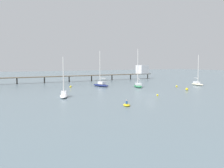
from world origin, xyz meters
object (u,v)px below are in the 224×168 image
object	(u,v)px
mooring_buoy_mid	(187,89)
sailboat_white	(64,95)
pier	(112,72)
sailboat_green	(138,85)
dinghy_yellow	(127,105)
sailboat_cream	(197,83)
mooring_buoy_near	(158,95)
sailboat_navy	(101,84)
mooring_buoy_outer	(177,86)
mooring_buoy_inner	(71,87)

from	to	relation	value
mooring_buoy_mid	sailboat_white	bearing A→B (deg)	175.58
pier	sailboat_green	bearing A→B (deg)	-106.68
dinghy_yellow	mooring_buoy_mid	bearing A→B (deg)	26.81
sailboat_white	dinghy_yellow	distance (m)	19.49
sailboat_cream	mooring_buoy_near	world-z (taller)	sailboat_cream
sailboat_cream	sailboat_green	xyz separation A→B (m)	(-22.86, 4.36, 0.03)
sailboat_navy	mooring_buoy_outer	size ratio (longest dim) A/B	19.91
sailboat_cream	mooring_buoy_mid	size ratio (longest dim) A/B	13.88
dinghy_yellow	mooring_buoy_inner	world-z (taller)	dinghy_yellow
mooring_buoy_mid	mooring_buoy_inner	xyz separation A→B (m)	(-26.04, 25.86, -0.07)
mooring_buoy_inner	sailboat_navy	bearing A→B (deg)	-6.87
sailboat_cream	mooring_buoy_inner	xyz separation A→B (m)	(-42.98, 13.85, -0.34)
sailboat_white	mooring_buoy_mid	world-z (taller)	sailboat_white
sailboat_navy	sailboat_cream	bearing A→B (deg)	-21.19
sailboat_navy	dinghy_yellow	xyz separation A→B (m)	(-15.71, -40.37, -0.55)
sailboat_white	mooring_buoy_near	bearing A→B (deg)	-24.67
pier	sailboat_navy	world-z (taller)	sailboat_navy
sailboat_cream	sailboat_green	distance (m)	23.27
sailboat_cream	sailboat_white	bearing A→B (deg)	-170.36
sailboat_navy	mooring_buoy_inner	world-z (taller)	sailboat_navy
sailboat_white	dinghy_yellow	world-z (taller)	sailboat_white
dinghy_yellow	mooring_buoy_inner	xyz separation A→B (m)	(5.19, 41.63, 0.11)
sailboat_white	mooring_buoy_near	distance (m)	22.70
mooring_buoy_inner	sailboat_green	bearing A→B (deg)	-25.26
sailboat_cream	mooring_buoy_mid	bearing A→B (deg)	-144.68
sailboat_navy	mooring_buoy_outer	bearing A→B (deg)	-35.53
sailboat_cream	mooring_buoy_outer	distance (m)	12.00
mooring_buoy_inner	sailboat_cream	bearing A→B (deg)	-17.86
sailboat_green	mooring_buoy_inner	xyz separation A→B (m)	(-20.12, 9.49, -0.37)
dinghy_yellow	mooring_buoy_mid	xyz separation A→B (m)	(31.22, 15.78, 0.18)
sailboat_white	mooring_buoy_outer	xyz separation A→B (m)	(42.07, 6.99, -0.34)
mooring_buoy_mid	mooring_buoy_near	bearing A→B (deg)	-157.88
sailboat_cream	mooring_buoy_near	distance (m)	38.11
sailboat_cream	sailboat_white	world-z (taller)	sailboat_cream
sailboat_navy	sailboat_white	bearing A→B (deg)	-134.57
dinghy_yellow	sailboat_white	bearing A→B (deg)	107.01
sailboat_white	mooring_buoy_mid	xyz separation A→B (m)	(36.92, -2.85, -0.25)
sailboat_white	sailboat_cream	bearing A→B (deg)	9.64
mooring_buoy_inner	mooring_buoy_outer	bearing A→B (deg)	-27.19
pier	mooring_buoy_outer	distance (m)	43.37
pier	mooring_buoy_near	bearing A→B (deg)	-109.71
sailboat_cream	pier	bearing A→B (deg)	106.09
mooring_buoy_near	sailboat_navy	bearing A→B (deg)	88.56
pier	sailboat_white	distance (m)	65.56
pier	sailboat_cream	xyz separation A→B (m)	(11.85, -41.09, -2.93)
sailboat_green	mooring_buoy_mid	size ratio (longest dim) A/B	16.22
pier	mooring_buoy_inner	distance (m)	41.49
pier	mooring_buoy_mid	world-z (taller)	pier
pier	sailboat_navy	xyz separation A→B (m)	(-20.60, -28.50, -2.84)
mooring_buoy_inner	mooring_buoy_near	size ratio (longest dim) A/B	1.27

